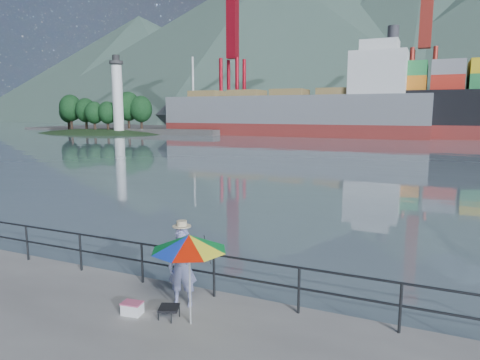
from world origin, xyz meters
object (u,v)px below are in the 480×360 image
fisherman (183,267)px  bulk_carrier (299,112)px  cooler_bag (132,309)px  beach_umbrella (189,243)px

fisherman → bulk_carrier: bearing=85.6°
cooler_bag → bulk_carrier: bearing=96.3°
fisherman → cooler_bag: bearing=-151.1°
bulk_carrier → cooler_bag: bearing=-76.4°
cooler_bag → bulk_carrier: bulk_carrier is taller
beach_umbrella → bulk_carrier: bearing=104.6°
bulk_carrier → beach_umbrella: bearing=-75.4°
fisherman → cooler_bag: (-0.75, -0.82, -0.76)m
beach_umbrella → bulk_carrier: 72.04m
beach_umbrella → bulk_carrier: bulk_carrier is taller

